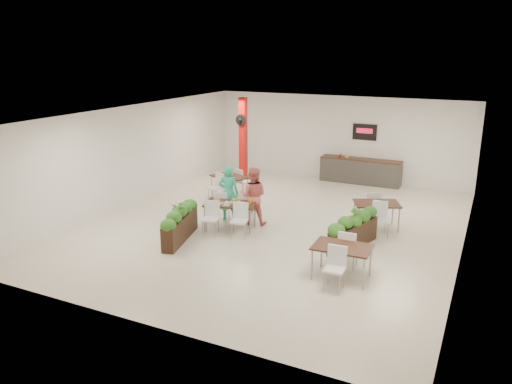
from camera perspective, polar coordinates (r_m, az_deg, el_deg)
ground at (r=14.45m, az=2.27°, el=-3.77°), size 12.00×12.00×0.00m
room_shell at (r=13.90m, az=2.36°, el=4.04°), size 10.10×12.10×3.22m
red_column at (r=18.59m, az=-1.49°, el=5.98°), size 0.40×0.41×3.20m
service_counter at (r=19.17m, az=11.84°, el=2.43°), size 3.00×0.64×2.20m
main_table at (r=13.97m, az=-3.03°, el=-1.73°), size 1.59×1.88×0.92m
diner_man at (r=14.65m, az=-3.15°, el=-0.12°), size 0.68×0.53×1.65m
diner_woman at (r=14.29m, az=-0.34°, el=-0.45°), size 0.95×0.82×1.68m
planter_left at (r=13.31m, az=-8.69°, el=-3.32°), size 0.82×2.01×1.08m
planter_right at (r=12.91m, az=11.08°, el=-4.17°), size 0.84×1.93×1.04m
side_table_a at (r=16.94m, az=-3.06°, el=1.45°), size 1.42×1.66×0.92m
side_table_b at (r=14.38m, az=13.61°, el=-1.66°), size 1.46×1.65×0.92m
side_table_c at (r=11.15m, az=9.81°, el=-6.70°), size 1.28×1.63×0.92m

